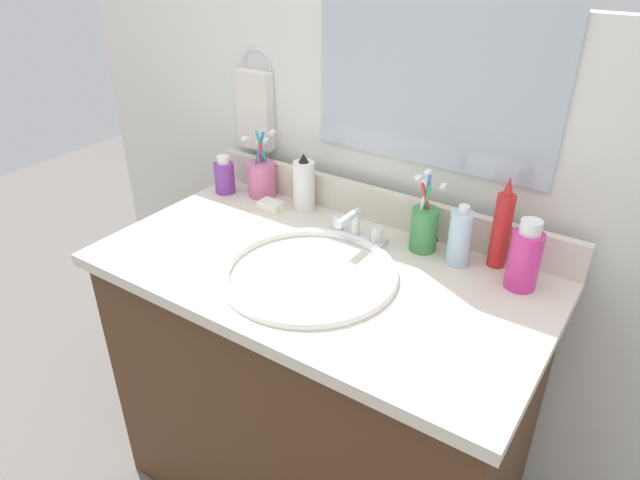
{
  "coord_description": "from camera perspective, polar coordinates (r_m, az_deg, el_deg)",
  "views": [
    {
      "loc": [
        0.62,
        -0.91,
        1.45
      ],
      "look_at": [
        0.0,
        0.0,
        0.83
      ],
      "focal_mm": 32.0,
      "sensor_mm": 36.0,
      "label": 1
    }
  ],
  "objects": [
    {
      "name": "bottle_lotion_white",
      "position": [
        1.53,
        -1.61,
        5.52
      ],
      "size": [
        0.06,
        0.06,
        0.16
      ],
      "color": "white",
      "rests_on": "countertop"
    },
    {
      "name": "faucet",
      "position": [
        1.4,
        3.6,
        1.01
      ],
      "size": [
        0.16,
        0.1,
        0.08
      ],
      "color": "silver",
      "rests_on": "countertop"
    },
    {
      "name": "towel_ring",
      "position": [
        1.64,
        -6.31,
        16.93
      ],
      "size": [
        0.1,
        0.01,
        0.1
      ],
      "primitive_type": "torus",
      "rotation": [
        1.57,
        0.0,
        0.0
      ],
      "color": "silver"
    },
    {
      "name": "cup_pink",
      "position": [
        1.63,
        -5.82,
        6.23
      ],
      "size": [
        0.08,
        0.09,
        0.19
      ],
      "color": "#D16693",
      "rests_on": "countertop"
    },
    {
      "name": "bottle_cream_purple",
      "position": [
        1.66,
        -9.53,
        6.3
      ],
      "size": [
        0.06,
        0.06,
        0.11
      ],
      "color": "#7A3899",
      "rests_on": "countertop"
    },
    {
      "name": "bottle_gel_clear",
      "position": [
        1.32,
        13.85,
        0.24
      ],
      "size": [
        0.05,
        0.05,
        0.15
      ],
      "color": "silver",
      "rests_on": "countertop"
    },
    {
      "name": "bottle_spray_red",
      "position": [
        1.32,
        17.71,
        1.17
      ],
      "size": [
        0.04,
        0.04,
        0.22
      ],
      "color": "red",
      "rests_on": "countertop"
    },
    {
      "name": "bottle_soap_pink",
      "position": [
        1.27,
        19.79,
        -1.67
      ],
      "size": [
        0.07,
        0.07,
        0.16
      ],
      "color": "#D8338C",
      "rests_on": "countertop"
    },
    {
      "name": "soap_bar",
      "position": [
        1.56,
        -4.93,
        3.45
      ],
      "size": [
        0.06,
        0.04,
        0.02
      ],
      "primitive_type": "cube",
      "color": "white",
      "rests_on": "countertop"
    },
    {
      "name": "sink_basin",
      "position": [
        1.29,
        -0.93,
        -4.69
      ],
      "size": [
        0.4,
        0.4,
        0.11
      ],
      "color": "white",
      "rests_on": "countertop"
    },
    {
      "name": "mirror_panel",
      "position": [
        1.35,
        11.55,
        18.61
      ],
      "size": [
        0.6,
        0.01,
        0.56
      ],
      "primitive_type": "cube",
      "color": "#B2BCC6"
    },
    {
      "name": "countertop",
      "position": [
        1.31,
        -0.05,
        -3.21
      ],
      "size": [
        1.03,
        0.57,
        0.03
      ],
      "primitive_type": "cube",
      "color": "beige",
      "rests_on": "vanity_cabinet"
    },
    {
      "name": "vanity_cabinet",
      "position": [
        1.55,
        -0.05,
        -15.14
      ],
      "size": [
        0.99,
        0.52,
        0.73
      ],
      "primitive_type": "cube",
      "color": "#4C2D19",
      "rests_on": "ground_plane"
    },
    {
      "name": "cup_green",
      "position": [
        1.36,
        10.36,
        1.29
      ],
      "size": [
        0.06,
        0.07,
        0.2
      ],
      "color": "#3F8C47",
      "rests_on": "countertop"
    },
    {
      "name": "back_wall",
      "position": [
        1.61,
        6.64,
        -0.73
      ],
      "size": [
        2.13,
        0.04,
        1.3
      ],
      "primitive_type": "cube",
      "color": "silver",
      "rests_on": "ground_plane"
    },
    {
      "name": "hand_towel",
      "position": [
        1.66,
        -6.49,
        12.76
      ],
      "size": [
        0.11,
        0.04,
        0.22
      ],
      "primitive_type": "cube",
      "color": "silver"
    },
    {
      "name": "backsplash",
      "position": [
        1.48,
        5.85,
        3.47
      ],
      "size": [
        1.03,
        0.02,
        0.09
      ],
      "primitive_type": "cube",
      "color": "beige",
      "rests_on": "countertop"
    }
  ]
}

